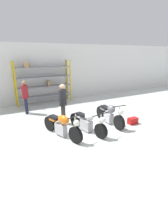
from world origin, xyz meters
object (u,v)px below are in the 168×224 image
at_px(motorcycle_orange, 62,126).
at_px(person_browsing, 25,95).
at_px(motorcycle_grey, 110,114).
at_px(motorcycle_white, 88,122).
at_px(toolbox, 133,121).
at_px(shelving_rack, 43,81).
at_px(person_near_rack, 63,101).

bearing_deg(motorcycle_orange, person_browsing, 173.03).
height_order(motorcycle_orange, motorcycle_grey, motorcycle_grey).
xyz_separation_m(motorcycle_orange, motorcycle_white, (1.05, -0.08, -0.05)).
bearing_deg(toolbox, shelving_rack, 114.08).
bearing_deg(shelving_rack, motorcycle_grey, -73.04).
relative_size(person_browsing, toolbox, 3.89).
bearing_deg(toolbox, person_near_rack, 150.81).
bearing_deg(person_near_rack, motorcycle_orange, 67.97).
relative_size(shelving_rack, motorcycle_white, 1.64).
distance_m(shelving_rack, motorcycle_orange, 5.19).
bearing_deg(motorcycle_grey, shelving_rack, -159.87).
bearing_deg(motorcycle_white, person_browsing, -165.55).
relative_size(motorcycle_grey, toolbox, 4.69).
bearing_deg(person_near_rack, shelving_rack, -91.68).
height_order(motorcycle_orange, toolbox, motorcycle_orange).
height_order(motorcycle_orange, motorcycle_white, motorcycle_orange).
bearing_deg(toolbox, motorcycle_orange, 173.94).
xyz_separation_m(motorcycle_orange, motorcycle_grey, (2.32, 0.16, -0.00)).
xyz_separation_m(motorcycle_orange, person_browsing, (-0.60, 3.40, 0.56)).
relative_size(motorcycle_orange, person_near_rack, 1.16).
height_order(motorcycle_white, person_browsing, person_browsing).
xyz_separation_m(motorcycle_white, toolbox, (2.18, -0.27, -0.25)).
bearing_deg(shelving_rack, toolbox, -65.92).
height_order(person_browsing, toolbox, person_browsing).
distance_m(motorcycle_orange, person_browsing, 3.50).
relative_size(motorcycle_orange, motorcycle_white, 0.98).
bearing_deg(shelving_rack, person_browsing, -131.17).
bearing_deg(motorcycle_grey, person_browsing, -134.83).
height_order(shelving_rack, toolbox, shelving_rack).
bearing_deg(toolbox, motorcycle_white, 173.01).
xyz_separation_m(motorcycle_orange, toolbox, (3.24, -0.34, -0.31)).
distance_m(motorcycle_white, toolbox, 2.21).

